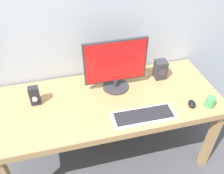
{
  "coord_description": "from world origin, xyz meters",
  "views": [
    {
      "loc": [
        -0.32,
        -1.38,
        2.04
      ],
      "look_at": [
        0.03,
        0.0,
        0.86
      ],
      "focal_mm": 38.62,
      "sensor_mm": 36.0,
      "label": 1
    }
  ],
  "objects": [
    {
      "name": "speaker_right",
      "position": [
        0.5,
        0.17,
        0.82
      ],
      "size": [
        0.09,
        0.1,
        0.17
      ],
      "color": "#333338",
      "rests_on": "desk"
    },
    {
      "name": "coffee_mug",
      "position": [
        0.73,
        -0.26,
        0.78
      ],
      "size": [
        0.07,
        0.07,
        0.09
      ],
      "primitive_type": "cylinder",
      "color": "#4CB259",
      "rests_on": "desk"
    },
    {
      "name": "ground_plane",
      "position": [
        0.0,
        0.0,
        0.0
      ],
      "size": [
        6.0,
        6.0,
        0.0
      ],
      "primitive_type": "plane",
      "color": "#4C4C51"
    },
    {
      "name": "audio_controller",
      "position": [
        -0.56,
        0.09,
        0.82
      ],
      "size": [
        0.07,
        0.07,
        0.16
      ],
      "color": "#232328",
      "rests_on": "desk"
    },
    {
      "name": "keyboard_primary",
      "position": [
        0.2,
        -0.25,
        0.75
      ],
      "size": [
        0.47,
        0.17,
        0.02
      ],
      "color": "silver",
      "rests_on": "desk"
    },
    {
      "name": "monitor",
      "position": [
        0.09,
        0.14,
        0.96
      ],
      "size": [
        0.51,
        0.22,
        0.44
      ],
      "color": "#333338",
      "rests_on": "desk"
    },
    {
      "name": "desk",
      "position": [
        0.0,
        0.0,
        0.67
      ],
      "size": [
        1.78,
        0.74,
        0.74
      ],
      "color": "tan",
      "rests_on": "ground_plane"
    },
    {
      "name": "mouse",
      "position": [
        0.6,
        -0.23,
        0.76
      ],
      "size": [
        0.07,
        0.09,
        0.04
      ],
      "primitive_type": "ellipsoid",
      "rotation": [
        0.0,
        0.0,
        -0.25
      ],
      "color": "black",
      "rests_on": "desk"
    }
  ]
}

